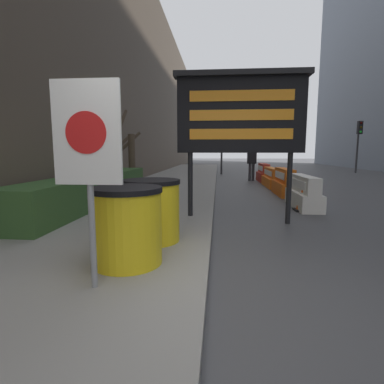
{
  "coord_description": "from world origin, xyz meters",
  "views": [
    {
      "loc": [
        0.1,
        -2.73,
        1.43
      ],
      "look_at": [
        -0.7,
        6.34,
        0.2
      ],
      "focal_mm": 28.0,
      "sensor_mm": 36.0,
      "label": 1
    }
  ],
  "objects_px": {
    "barrel_drum_middle": "(152,210)",
    "jersey_barrier_orange_far": "(284,183)",
    "traffic_cone_near": "(303,197)",
    "jersey_barrier_orange_near": "(272,178)",
    "traffic_light_near_curb": "(222,134)",
    "pedestrian_worker": "(252,160)",
    "jersey_barrier_red_striped": "(264,174)",
    "message_board": "(241,114)",
    "warning_sign": "(88,147)",
    "traffic_light_far_side": "(359,135)",
    "traffic_cone_mid": "(281,172)",
    "jersey_barrier_white": "(304,194)",
    "barrel_drum_foreground": "(127,225)"
  },
  "relations": [
    {
      "from": "traffic_light_near_curb",
      "to": "pedestrian_worker",
      "type": "xyz_separation_m",
      "value": [
        1.43,
        -4.07,
        -1.5
      ]
    },
    {
      "from": "traffic_light_far_side",
      "to": "jersey_barrier_orange_far",
      "type": "bearing_deg",
      "value": -123.09
    },
    {
      "from": "warning_sign",
      "to": "traffic_cone_near",
      "type": "xyz_separation_m",
      "value": [
        3.25,
        4.7,
        -1.13
      ]
    },
    {
      "from": "warning_sign",
      "to": "jersey_barrier_red_striped",
      "type": "xyz_separation_m",
      "value": [
        3.38,
        12.02,
        -1.09
      ]
    },
    {
      "from": "warning_sign",
      "to": "traffic_cone_mid",
      "type": "bearing_deg",
      "value": 71.75
    },
    {
      "from": "jersey_barrier_white",
      "to": "pedestrian_worker",
      "type": "bearing_deg",
      "value": 94.45
    },
    {
      "from": "barrel_drum_foreground",
      "to": "traffic_cone_near",
      "type": "relative_size",
      "value": 1.28
    },
    {
      "from": "traffic_light_near_curb",
      "to": "pedestrian_worker",
      "type": "relative_size",
      "value": 1.99
    },
    {
      "from": "jersey_barrier_white",
      "to": "traffic_light_near_curb",
      "type": "distance_m",
      "value": 11.56
    },
    {
      "from": "jersey_barrier_white",
      "to": "traffic_light_near_curb",
      "type": "bearing_deg",
      "value": 100.08
    },
    {
      "from": "message_board",
      "to": "pedestrian_worker",
      "type": "bearing_deg",
      "value": 82.22
    },
    {
      "from": "traffic_cone_near",
      "to": "pedestrian_worker",
      "type": "relative_size",
      "value": 0.41
    },
    {
      "from": "traffic_light_near_curb",
      "to": "barrel_drum_middle",
      "type": "bearing_deg",
      "value": -94.53
    },
    {
      "from": "traffic_cone_near",
      "to": "jersey_barrier_orange_near",
      "type": "bearing_deg",
      "value": 88.52
    },
    {
      "from": "barrel_drum_middle",
      "to": "jersey_barrier_orange_near",
      "type": "relative_size",
      "value": 0.42
    },
    {
      "from": "jersey_barrier_red_striped",
      "to": "traffic_cone_mid",
      "type": "bearing_deg",
      "value": 56.6
    },
    {
      "from": "jersey_barrier_orange_far",
      "to": "traffic_light_near_curb",
      "type": "relative_size",
      "value": 0.51
    },
    {
      "from": "message_board",
      "to": "traffic_light_near_curb",
      "type": "distance_m",
      "value": 13.0
    },
    {
      "from": "jersey_barrier_white",
      "to": "traffic_cone_near",
      "type": "relative_size",
      "value": 2.54
    },
    {
      "from": "jersey_barrier_orange_far",
      "to": "jersey_barrier_red_striped",
      "type": "relative_size",
      "value": 1.01
    },
    {
      "from": "warning_sign",
      "to": "traffic_cone_mid",
      "type": "distance_m",
      "value": 14.56
    },
    {
      "from": "jersey_barrier_orange_far",
      "to": "jersey_barrier_orange_near",
      "type": "height_order",
      "value": "jersey_barrier_orange_far"
    },
    {
      "from": "jersey_barrier_orange_far",
      "to": "jersey_barrier_orange_near",
      "type": "xyz_separation_m",
      "value": [
        0.0,
        2.35,
        -0.05
      ]
    },
    {
      "from": "traffic_light_far_side",
      "to": "jersey_barrier_red_striped",
      "type": "bearing_deg",
      "value": -138.63
    },
    {
      "from": "traffic_light_near_curb",
      "to": "traffic_light_far_side",
      "type": "distance_m",
      "value": 9.19
    },
    {
      "from": "jersey_barrier_orange_near",
      "to": "traffic_cone_near",
      "type": "xyz_separation_m",
      "value": [
        -0.13,
        -5.08,
        0.01
      ]
    },
    {
      "from": "barrel_drum_foreground",
      "to": "traffic_cone_near",
      "type": "bearing_deg",
      "value": 52.39
    },
    {
      "from": "message_board",
      "to": "jersey_barrier_white",
      "type": "xyz_separation_m",
      "value": [
        1.77,
        1.81,
        -1.79
      ]
    },
    {
      "from": "jersey_barrier_red_striped",
      "to": "traffic_light_near_curb",
      "type": "relative_size",
      "value": 0.5
    },
    {
      "from": "barrel_drum_middle",
      "to": "jersey_barrier_orange_near",
      "type": "height_order",
      "value": "barrel_drum_middle"
    },
    {
      "from": "jersey_barrier_orange_far",
      "to": "jersey_barrier_white",
      "type": "bearing_deg",
      "value": -90.0
    },
    {
      "from": "jersey_barrier_white",
      "to": "traffic_light_near_curb",
      "type": "relative_size",
      "value": 0.52
    },
    {
      "from": "traffic_light_near_curb",
      "to": "pedestrian_worker",
      "type": "height_order",
      "value": "traffic_light_near_curb"
    },
    {
      "from": "pedestrian_worker",
      "to": "traffic_light_far_side",
      "type": "bearing_deg",
      "value": 43.7
    },
    {
      "from": "pedestrian_worker",
      "to": "jersey_barrier_orange_near",
      "type": "bearing_deg",
      "value": -71.79
    },
    {
      "from": "barrel_drum_foreground",
      "to": "jersey_barrier_orange_near",
      "type": "distance_m",
      "value": 9.69
    },
    {
      "from": "jersey_barrier_red_striped",
      "to": "pedestrian_worker",
      "type": "height_order",
      "value": "pedestrian_worker"
    },
    {
      "from": "barrel_drum_foreground",
      "to": "traffic_light_far_side",
      "type": "height_order",
      "value": "traffic_light_far_side"
    },
    {
      "from": "barrel_drum_middle",
      "to": "jersey_barrier_orange_far",
      "type": "height_order",
      "value": "barrel_drum_middle"
    },
    {
      "from": "traffic_cone_near",
      "to": "pedestrian_worker",
      "type": "xyz_separation_m",
      "value": [
        -0.42,
        7.57,
        0.68
      ]
    },
    {
      "from": "message_board",
      "to": "jersey_barrier_white",
      "type": "distance_m",
      "value": 3.1
    },
    {
      "from": "warning_sign",
      "to": "message_board",
      "type": "xyz_separation_m",
      "value": [
        1.61,
        3.35,
        0.68
      ]
    },
    {
      "from": "warning_sign",
      "to": "message_board",
      "type": "relative_size",
      "value": 0.66
    },
    {
      "from": "traffic_cone_near",
      "to": "jersey_barrier_orange_far",
      "type": "bearing_deg",
      "value": 87.25
    },
    {
      "from": "jersey_barrier_orange_near",
      "to": "barrel_drum_middle",
      "type": "bearing_deg",
      "value": -111.04
    },
    {
      "from": "message_board",
      "to": "warning_sign",
      "type": "bearing_deg",
      "value": -115.65
    },
    {
      "from": "warning_sign",
      "to": "jersey_barrier_white",
      "type": "bearing_deg",
      "value": 56.75
    },
    {
      "from": "warning_sign",
      "to": "traffic_cone_mid",
      "type": "xyz_separation_m",
      "value": [
        4.54,
        13.78,
        -1.16
      ]
    },
    {
      "from": "traffic_light_near_curb",
      "to": "traffic_light_far_side",
      "type": "relative_size",
      "value": 1.02
    },
    {
      "from": "traffic_cone_mid",
      "to": "pedestrian_worker",
      "type": "bearing_deg",
      "value": -138.74
    }
  ]
}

